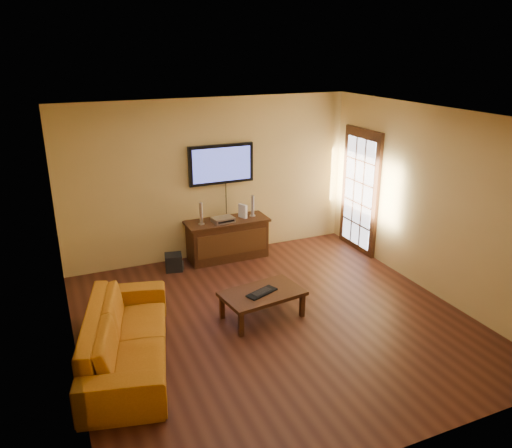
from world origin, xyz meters
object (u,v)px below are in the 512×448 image
subwoofer (174,262)px  speaker_right (253,207)px  television (221,164)px  speaker_left (201,214)px  bottle (182,265)px  game_console (243,211)px  av_receiver (223,220)px  keyboard (262,292)px  sofa (126,327)px  coffee_table (262,295)px  media_console (227,239)px

subwoofer → speaker_right: bearing=17.5°
subwoofer → television: bearing=31.0°
speaker_left → bottle: (-0.42, -0.18, -0.77)m
game_console → av_receiver: bearing=165.6°
av_receiver → subwoofer: av_receiver is taller
av_receiver → bottle: bearing=-175.1°
keyboard → speaker_left: bearing=94.4°
speaker_left → speaker_right: speaker_left is taller
sofa → game_console: (2.41, 2.37, 0.36)m
coffee_table → av_receiver: bearing=84.7°
speaker_right → keyboard: (-0.78, -2.14, -0.47)m
speaker_left → subwoofer: bearing=-169.4°
speaker_right → game_console: 0.20m
game_console → keyboard: (-0.60, -2.12, -0.41)m
game_console → keyboard: bearing=-129.9°
coffee_table → speaker_right: 2.30m
speaker_right → game_console: speaker_right is taller
speaker_left → game_console: bearing=3.0°
media_console → sofa: bearing=-131.9°
media_console → coffee_table: bearing=-97.6°
coffee_table → game_console: game_console is taller
media_console → speaker_right: size_ratio=3.83×
speaker_left → game_console: (0.75, 0.04, -0.05)m
bottle → av_receiver: bearing=11.2°
media_console → television: size_ratio=1.25×
media_console → speaker_left: 0.69m
speaker_right → av_receiver: speaker_right is taller
television → coffee_table: television is taller
television → keyboard: 2.65m
sofa → television: bearing=-25.8°
coffee_table → bottle: bearing=107.7°
speaker_right → keyboard: 2.33m
sofa → bottle: bearing=-16.5°
speaker_right → subwoofer: size_ratio=1.37×
game_console → subwoofer: game_console is taller
television → sofa: (-2.11, -2.58, -1.16)m
subwoofer → bottle: (0.11, -0.08, -0.04)m
television → media_console: bearing=-90.0°
television → subwoofer: 1.81m
speaker_left → speaker_right: bearing=3.3°
media_console → television: (0.00, 0.23, 1.26)m
media_console → coffee_table: size_ratio=1.23×
sofa → speaker_left: speaker_left is taller
sofa → game_console: size_ratio=9.53×
speaker_right → game_console: (-0.19, -0.01, -0.05)m
subwoofer → coffee_table: bearing=-58.4°
coffee_table → speaker_left: bearing=95.1°
media_console → av_receiver: bearing=-150.5°
television → speaker_left: television is taller
television → speaker_left: 0.91m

